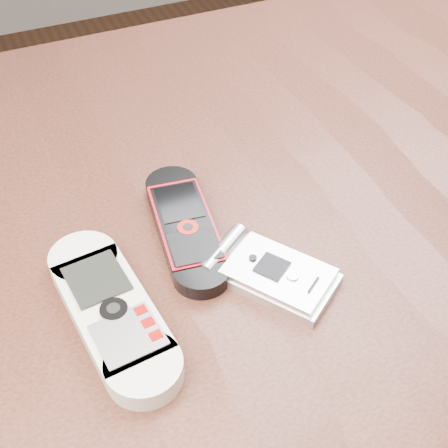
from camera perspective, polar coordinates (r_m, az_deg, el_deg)
table at (r=0.62m, az=-0.43°, el=-7.77°), size 1.20×0.80×0.75m
nokia_white at (r=0.48m, az=-10.23°, el=-7.81°), size 0.07×0.18×0.02m
nokia_black_red at (r=0.54m, az=-3.53°, el=-0.21°), size 0.07×0.16×0.02m
motorola_razr at (r=0.50m, az=4.68°, el=-4.55°), size 0.11×0.12×0.02m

